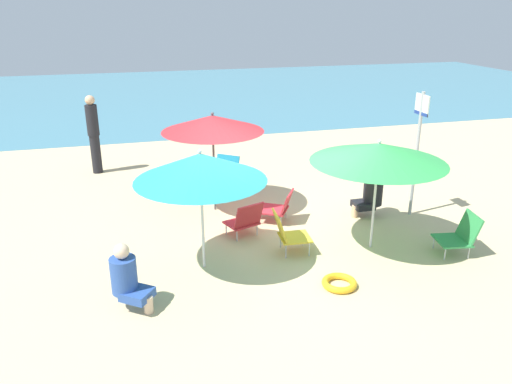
{
  "coord_description": "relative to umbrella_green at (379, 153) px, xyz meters",
  "views": [
    {
      "loc": [
        -2.18,
        -7.46,
        3.74
      ],
      "look_at": [
        -0.08,
        0.36,
        0.7
      ],
      "focal_mm": 35.38,
      "sensor_mm": 36.0,
      "label": 1
    }
  ],
  "objects": [
    {
      "name": "umbrella_green",
      "position": [
        0.0,
        0.0,
        0.0
      ],
      "size": [
        2.1,
        2.1,
        1.81
      ],
      "color": "silver",
      "rests_on": "ground_plane"
    },
    {
      "name": "person_a",
      "position": [
        -4.4,
        5.19,
        -0.66
      ],
      "size": [
        0.27,
        0.27,
        1.81
      ],
      "rotation": [
        0.0,
        0.0,
        4.23
      ],
      "color": "black",
      "rests_on": "ground_plane"
    },
    {
      "name": "warning_sign",
      "position": [
        1.35,
        1.04,
        -0.14
      ],
      "size": [
        0.06,
        0.41,
        2.31
      ],
      "rotation": [
        0.0,
        0.0,
        -0.02
      ],
      "color": "#ADADB2",
      "rests_on": "ground_plane"
    },
    {
      "name": "beach_chair_b",
      "position": [
        1.24,
        -0.56,
        -1.27
      ],
      "size": [
        0.65,
        0.6,
        0.66
      ],
      "rotation": [
        0.0,
        0.0,
        2.98
      ],
      "color": "#33934C",
      "rests_on": "ground_plane"
    },
    {
      "name": "beach_chair_c",
      "position": [
        -1.14,
        1.36,
        -1.3
      ],
      "size": [
        0.75,
        0.72,
        0.59
      ],
      "rotation": [
        0.0,
        0.0,
        2.6
      ],
      "color": "red",
      "rests_on": "ground_plane"
    },
    {
      "name": "beach_chair_d",
      "position": [
        -1.89,
        0.89,
        -1.27
      ],
      "size": [
        0.66,
        0.67,
        0.65
      ],
      "rotation": [
        0.0,
        0.0,
        1.92
      ],
      "color": "red",
      "rests_on": "ground_plane"
    },
    {
      "name": "sea_water",
      "position": [
        -1.55,
        15.71,
        -1.59
      ],
      "size": [
        40.0,
        16.0,
        0.01
      ],
      "primitive_type": "cube",
      "color": "teal",
      "rests_on": "ground_plane"
    },
    {
      "name": "person_b",
      "position": [
        0.58,
        1.19,
        -1.14
      ],
      "size": [
        0.58,
        0.36,
        0.93
      ],
      "rotation": [
        0.0,
        0.0,
        3.14
      ],
      "color": "black",
      "rests_on": "ground_plane"
    },
    {
      "name": "beach_chair_a",
      "position": [
        -1.68,
        3.55,
        -1.29
      ],
      "size": [
        0.76,
        0.76,
        0.64
      ],
      "rotation": [
        0.0,
        0.0,
        -2.25
      ],
      "color": "teal",
      "rests_on": "ground_plane"
    },
    {
      "name": "person_c",
      "position": [
        -3.86,
        -0.79,
        -1.15
      ],
      "size": [
        0.56,
        0.52,
        0.92
      ],
      "rotation": [
        0.0,
        0.0,
        5.64
      ],
      "color": "#2D519E",
      "rests_on": "ground_plane"
    },
    {
      "name": "umbrella_red",
      "position": [
        -2.16,
        2.24,
        0.09
      ],
      "size": [
        1.88,
        1.88,
        1.9
      ],
      "color": "#4C4C51",
      "rests_on": "ground_plane"
    },
    {
      "name": "swim_ring",
      "position": [
        -0.99,
        -1.0,
        -1.55
      ],
      "size": [
        0.5,
        0.5,
        0.1
      ],
      "primitive_type": "torus",
      "color": "yellow",
      "rests_on": "ground_plane"
    },
    {
      "name": "umbrella_teal",
      "position": [
        -2.74,
        0.05,
        -0.02
      ],
      "size": [
        1.9,
        1.9,
        1.84
      ],
      "color": "silver",
      "rests_on": "ground_plane"
    },
    {
      "name": "beach_chair_e",
      "position": [
        -1.38,
        0.16,
        -1.24
      ],
      "size": [
        0.6,
        0.49,
        0.7
      ],
      "rotation": [
        0.0,
        0.0,
        -0.07
      ],
      "color": "gold",
      "rests_on": "ground_plane"
    },
    {
      "name": "ground_plane",
      "position": [
        -1.55,
        0.79,
        -1.6
      ],
      "size": [
        40.0,
        40.0,
        0.0
      ],
      "primitive_type": "plane",
      "color": "#D3BC8C"
    }
  ]
}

